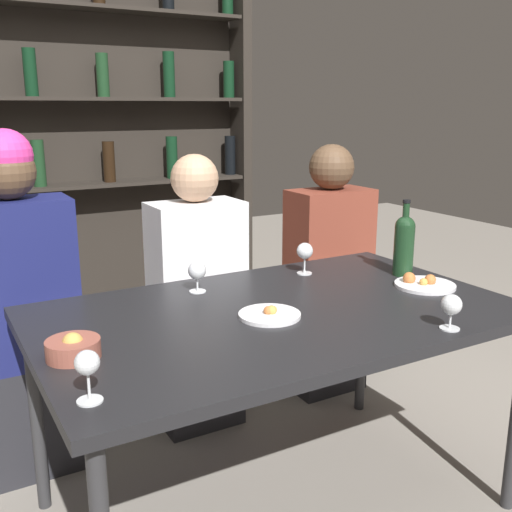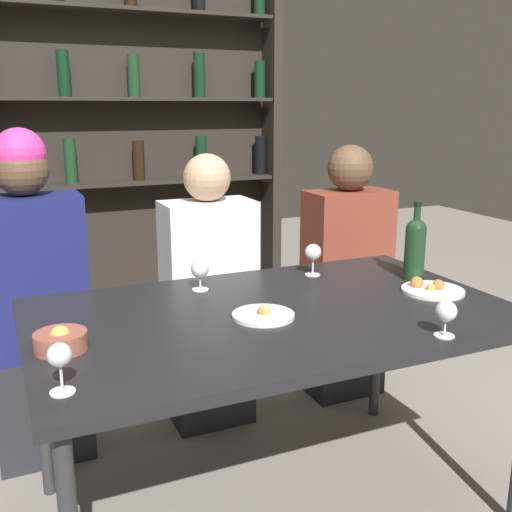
{
  "view_description": "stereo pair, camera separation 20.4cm",
  "coord_description": "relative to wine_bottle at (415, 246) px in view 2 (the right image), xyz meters",
  "views": [
    {
      "loc": [
        -0.98,
        -1.57,
        1.39
      ],
      "look_at": [
        0.0,
        0.14,
        0.89
      ],
      "focal_mm": 42.0,
      "sensor_mm": 36.0,
      "label": 1
    },
    {
      "loc": [
        -0.8,
        -1.67,
        1.39
      ],
      "look_at": [
        0.0,
        0.14,
        0.89
      ],
      "focal_mm": 42.0,
      "sensor_mm": 36.0,
      "label": 2
    }
  ],
  "objects": [
    {
      "name": "seated_person_right",
      "position": [
        0.06,
        0.56,
        -0.29
      ],
      "size": [
        0.39,
        0.22,
        1.22
      ],
      "color": "#26262B",
      "rests_on": "ground_plane"
    },
    {
      "name": "wine_glass_0",
      "position": [
        -1.34,
        -0.43,
        -0.04
      ],
      "size": [
        0.06,
        0.06,
        0.12
      ],
      "color": "silver",
      "rests_on": "dining_table"
    },
    {
      "name": "wine_rack_wall",
      "position": [
        -0.64,
        1.78,
        0.25
      ],
      "size": [
        1.78,
        0.21,
        2.16
      ],
      "color": "#28231E",
      "rests_on": "ground_plane"
    },
    {
      "name": "seated_person_left",
      "position": [
        -1.34,
        0.56,
        -0.24
      ],
      "size": [
        0.4,
        0.22,
        1.31
      ],
      "color": "#26262B",
      "rests_on": "ground_plane"
    },
    {
      "name": "snack_bowl",
      "position": [
        -1.32,
        -0.17,
        -0.1
      ],
      "size": [
        0.14,
        0.14,
        0.07
      ],
      "color": "#995142",
      "rests_on": "dining_table"
    },
    {
      "name": "wine_bottle",
      "position": [
        0.0,
        0.0,
        0.0
      ],
      "size": [
        0.08,
        0.08,
        0.3
      ],
      "color": "#19381E",
      "rests_on": "dining_table"
    },
    {
      "name": "dining_table",
      "position": [
        -0.64,
        -0.11,
        -0.18
      ],
      "size": [
        1.55,
        0.94,
        0.74
      ],
      "color": "black",
      "rests_on": "ground_plane"
    },
    {
      "name": "ground_plane",
      "position": [
        -0.64,
        -0.11,
        -0.87
      ],
      "size": [
        10.0,
        10.0,
        0.0
      ],
      "primitive_type": "plane",
      "color": "gray"
    },
    {
      "name": "wine_glass_3",
      "position": [
        -0.33,
        0.21,
        -0.04
      ],
      "size": [
        0.06,
        0.06,
        0.13
      ],
      "color": "silver",
      "rests_on": "dining_table"
    },
    {
      "name": "wine_glass_2",
      "position": [
        -0.79,
        0.2,
        -0.06
      ],
      "size": [
        0.06,
        0.06,
        0.11
      ],
      "color": "silver",
      "rests_on": "dining_table"
    },
    {
      "name": "wine_glass_1",
      "position": [
        -0.29,
        -0.51,
        -0.06
      ],
      "size": [
        0.06,
        0.06,
        0.11
      ],
      "color": "silver",
      "rests_on": "dining_table"
    },
    {
      "name": "seated_person_center",
      "position": [
        -0.63,
        0.56,
        -0.31
      ],
      "size": [
        0.38,
        0.22,
        1.2
      ],
      "color": "#26262B",
      "rests_on": "ground_plane"
    },
    {
      "name": "food_plate_0",
      "position": [
        -0.7,
        -0.15,
        -0.12
      ],
      "size": [
        0.2,
        0.2,
        0.04
      ],
      "color": "white",
      "rests_on": "dining_table"
    },
    {
      "name": "food_plate_1",
      "position": [
        -0.04,
        -0.16,
        -0.12
      ],
      "size": [
        0.22,
        0.22,
        0.05
      ],
      "color": "white",
      "rests_on": "dining_table"
    }
  ]
}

